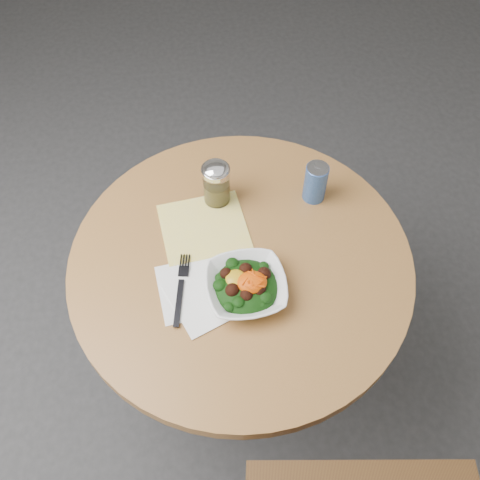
{
  "coord_description": "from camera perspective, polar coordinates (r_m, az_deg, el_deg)",
  "views": [
    {
      "loc": [
        -0.11,
        -0.75,
        1.92
      ],
      "look_at": [
        0.0,
        0.02,
        0.81
      ],
      "focal_mm": 40.0,
      "sensor_mm": 36.0,
      "label": 1
    }
  ],
  "objects": [
    {
      "name": "ground",
      "position": [
        2.06,
        0.05,
        -13.31
      ],
      "size": [
        6.0,
        6.0,
        0.0
      ],
      "primitive_type": "plane",
      "color": "#2D2D2F",
      "rests_on": "ground"
    },
    {
      "name": "table",
      "position": [
        1.56,
        0.06,
        -5.86
      ],
      "size": [
        0.9,
        0.9,
        0.75
      ],
      "color": "black",
      "rests_on": "ground"
    },
    {
      "name": "cloth_napkin",
      "position": [
        1.45,
        -3.89,
        1.41
      ],
      "size": [
        0.25,
        0.23,
        0.0
      ],
      "primitive_type": "cube",
      "rotation": [
        0.0,
        0.0,
        0.11
      ],
      "color": "yellow",
      "rests_on": "table"
    },
    {
      "name": "paper_napkins",
      "position": [
        1.34,
        -4.27,
        -5.59
      ],
      "size": [
        0.24,
        0.23,
        0.0
      ],
      "color": "white",
      "rests_on": "table"
    },
    {
      "name": "salad_bowl",
      "position": [
        1.32,
        0.65,
        -4.96
      ],
      "size": [
        0.21,
        0.21,
        0.07
      ],
      "color": "white",
      "rests_on": "table"
    },
    {
      "name": "fork",
      "position": [
        1.35,
        -6.3,
        -4.99
      ],
      "size": [
        0.06,
        0.21,
        0.0
      ],
      "color": "black",
      "rests_on": "table"
    },
    {
      "name": "spice_shaker",
      "position": [
        1.46,
        -2.54,
        6.07
      ],
      "size": [
        0.08,
        0.08,
        0.14
      ],
      "color": "silver",
      "rests_on": "table"
    },
    {
      "name": "beverage_can",
      "position": [
        1.49,
        8.06,
        6.11
      ],
      "size": [
        0.06,
        0.06,
        0.12
      ],
      "color": "navy",
      "rests_on": "table"
    }
  ]
}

